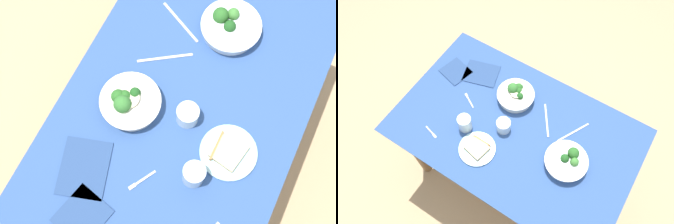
% 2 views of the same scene
% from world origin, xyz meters
% --- Properties ---
extents(ground_plane, '(6.00, 6.00, 0.00)m').
position_xyz_m(ground_plane, '(0.00, 0.00, 0.00)').
color(ground_plane, tan).
extents(dining_table, '(1.37, 0.86, 0.77)m').
position_xyz_m(dining_table, '(0.00, 0.00, 0.64)').
color(dining_table, '#2D4C84').
rests_on(dining_table, ground_plane).
extents(broccoli_bowl_far, '(0.23, 0.23, 0.10)m').
position_xyz_m(broccoli_bowl_far, '(-0.33, 0.02, 0.80)').
color(broccoli_bowl_far, white).
rests_on(broccoli_bowl_far, dining_table).
extents(broccoli_bowl_near, '(0.22, 0.22, 0.11)m').
position_xyz_m(broccoli_bowl_near, '(0.11, -0.18, 0.81)').
color(broccoli_bowl_near, silver).
rests_on(broccoli_bowl_near, dining_table).
extents(bread_side_plate, '(0.20, 0.20, 0.03)m').
position_xyz_m(bread_side_plate, '(0.12, 0.21, 0.78)').
color(bread_side_plate, '#99C6D1').
rests_on(bread_side_plate, dining_table).
extents(water_glass_center, '(0.08, 0.08, 0.10)m').
position_xyz_m(water_glass_center, '(0.25, 0.14, 0.82)').
color(water_glass_center, silver).
rests_on(water_glass_center, dining_table).
extents(water_glass_side, '(0.08, 0.08, 0.08)m').
position_xyz_m(water_glass_side, '(0.06, 0.03, 0.81)').
color(water_glass_side, silver).
rests_on(water_glass_side, dining_table).
extents(fork_by_far_bowl, '(0.10, 0.06, 0.00)m').
position_xyz_m(fork_by_far_bowl, '(0.34, -0.02, 0.77)').
color(fork_by_far_bowl, '#B7B7BC').
rests_on(fork_by_far_bowl, dining_table).
extents(fork_by_near_bowl, '(0.09, 0.04, 0.00)m').
position_xyz_m(fork_by_near_bowl, '(0.39, 0.27, 0.77)').
color(fork_by_near_bowl, '#B7B7BC').
rests_on(fork_by_near_bowl, dining_table).
extents(table_knife_left, '(0.11, 0.20, 0.00)m').
position_xyz_m(table_knife_left, '(-0.28, -0.16, 0.77)').
color(table_knife_left, '#B7B7BC').
rests_on(table_knife_left, dining_table).
extents(table_knife_right, '(0.13, 0.18, 0.00)m').
position_xyz_m(table_knife_right, '(-0.12, -0.15, 0.77)').
color(table_knife_right, '#B7B7BC').
rests_on(table_knife_right, dining_table).
extents(napkin_folded_upper, '(0.19, 0.18, 0.01)m').
position_xyz_m(napkin_folded_upper, '(0.53, -0.14, 0.77)').
color(napkin_folded_upper, navy).
rests_on(napkin_folded_upper, dining_table).
extents(napkin_folded_lower, '(0.25, 0.22, 0.01)m').
position_xyz_m(napkin_folded_lower, '(0.38, -0.22, 0.77)').
color(napkin_folded_lower, navy).
rests_on(napkin_folded_lower, dining_table).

